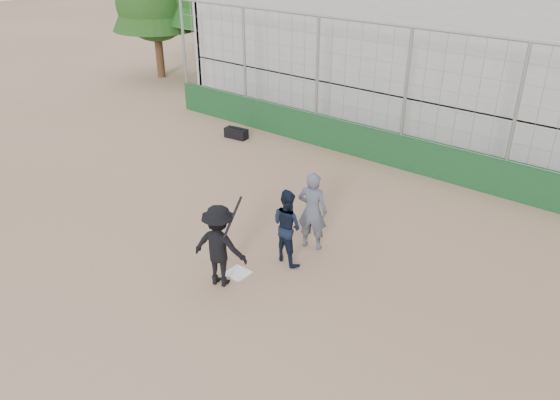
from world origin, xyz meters
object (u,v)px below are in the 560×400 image
Objects in this scene: batter_at_plate at (219,246)px; umpire at (312,215)px; catcher_crouched at (287,238)px; equipment_bag at (236,133)px.

batter_at_plate is 1.15× the size of umpire.
umpire is (0.64, 2.22, -0.05)m from batter_at_plate.
catcher_crouched is at bearing 69.24° from batter_at_plate.
batter_at_plate is 1.57m from catcher_crouched.
batter_at_plate reaches higher than equipment_bag.
equipment_bag is (-5.31, 6.21, -0.70)m from batter_at_plate.
batter_at_plate reaches higher than umpire.
umpire is 2.00× the size of equipment_bag.
umpire reaches higher than catcher_crouched.
batter_at_plate is 1.64× the size of catcher_crouched.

